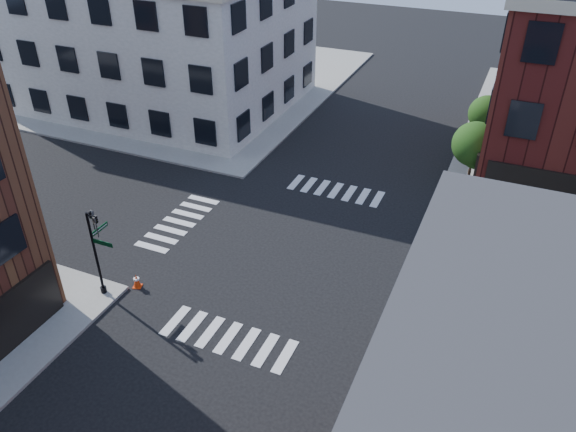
# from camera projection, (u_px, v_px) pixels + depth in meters

# --- Properties ---
(ground) EXTENTS (120.00, 120.00, 0.00)m
(ground) POSITION_uv_depth(u_px,v_px,m) (292.00, 251.00, 29.72)
(ground) COLOR black
(ground) RESTS_ON ground
(sidewalk_nw) EXTENTS (30.00, 30.00, 0.15)m
(sidewalk_nw) POSITION_uv_depth(u_px,v_px,m) (175.00, 78.00, 52.99)
(sidewalk_nw) COLOR gray
(sidewalk_nw) RESTS_ON ground
(building_nw) EXTENTS (22.00, 16.00, 11.00)m
(building_nw) POSITION_uv_depth(u_px,v_px,m) (155.00, 35.00, 45.54)
(building_nw) COLOR beige
(building_nw) RESTS_ON ground
(tree_near) EXTENTS (2.69, 2.69, 4.49)m
(tree_near) POSITION_uv_depth(u_px,v_px,m) (475.00, 147.00, 33.19)
(tree_near) COLOR black
(tree_near) RESTS_ON ground
(tree_far) EXTENTS (2.43, 2.43, 4.07)m
(tree_far) POSITION_uv_depth(u_px,v_px,m) (487.00, 115.00, 37.99)
(tree_far) COLOR black
(tree_far) RESTS_ON ground
(signal_pole) EXTENTS (1.29, 1.24, 4.60)m
(signal_pole) POSITION_uv_depth(u_px,v_px,m) (97.00, 244.00, 25.28)
(signal_pole) COLOR black
(signal_pole) RESTS_ON ground
(box_truck) EXTENTS (8.85, 2.82, 3.98)m
(box_truck) POSITION_uv_depth(u_px,v_px,m) (537.00, 333.00, 21.64)
(box_truck) COLOR silver
(box_truck) RESTS_ON ground
(traffic_cone) EXTENTS (0.50, 0.50, 0.74)m
(traffic_cone) POSITION_uv_depth(u_px,v_px,m) (137.00, 281.00, 27.04)
(traffic_cone) COLOR #EA370A
(traffic_cone) RESTS_ON ground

